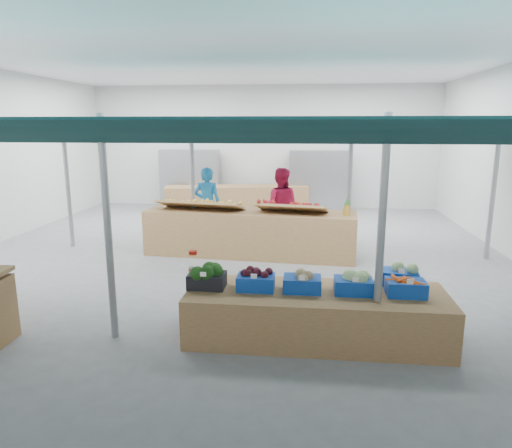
% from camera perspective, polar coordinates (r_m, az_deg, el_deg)
% --- Properties ---
extents(floor, '(13.00, 13.00, 0.00)m').
position_cam_1_polar(floor, '(10.10, -2.84, -4.14)').
color(floor, slate).
rests_on(floor, ground).
extents(hall, '(13.00, 13.00, 13.00)m').
position_cam_1_polar(hall, '(11.11, -1.78, 11.20)').
color(hall, silver).
rests_on(hall, ground).
extents(pole_grid, '(10.00, 4.60, 3.00)m').
position_cam_1_polar(pole_grid, '(7.92, 0.35, 4.74)').
color(pole_grid, gray).
rests_on(pole_grid, floor).
extents(awnings, '(9.50, 7.08, 0.30)m').
position_cam_1_polar(awnings, '(7.86, 0.36, 11.76)').
color(awnings, '#0B2A2F').
rests_on(awnings, pole_grid).
extents(back_shelving_left, '(2.00, 0.50, 2.00)m').
position_cam_1_polar(back_shelving_left, '(16.19, -8.24, 5.58)').
color(back_shelving_left, '#B23F33').
rests_on(back_shelving_left, floor).
extents(back_shelving_right, '(2.00, 0.50, 2.00)m').
position_cam_1_polar(back_shelving_right, '(15.68, 7.96, 5.37)').
color(back_shelving_right, '#B23F33').
rests_on(back_shelving_right, floor).
extents(veg_counter, '(3.46, 1.15, 0.67)m').
position_cam_1_polar(veg_counter, '(6.33, 7.48, -11.22)').
color(veg_counter, brown).
rests_on(veg_counter, floor).
extents(fruit_counter, '(4.70, 1.44, 0.99)m').
position_cam_1_polar(fruit_counter, '(10.17, -0.75, -1.12)').
color(fruit_counter, brown).
rests_on(fruit_counter, floor).
extents(far_counter, '(4.84, 1.90, 0.85)m').
position_cam_1_polar(far_counter, '(15.42, -2.42, 3.21)').
color(far_counter, brown).
rests_on(far_counter, floor).
extents(vendor_left, '(0.71, 0.49, 1.85)m').
position_cam_1_polar(vendor_left, '(11.35, -6.08, 2.44)').
color(vendor_left, '#1A6DAA').
rests_on(vendor_left, floor).
extents(vendor_right, '(0.95, 0.77, 1.85)m').
position_cam_1_polar(vendor_right, '(11.10, 3.04, 2.27)').
color(vendor_right, '#B2153D').
rests_on(vendor_right, floor).
extents(crate_broccoli, '(0.50, 0.40, 0.35)m').
position_cam_1_polar(crate_broccoli, '(6.30, -6.16, -6.51)').
color(crate_broccoli, black).
rests_on(crate_broccoli, veg_counter).
extents(crate_beets, '(0.50, 0.40, 0.29)m').
position_cam_1_polar(crate_beets, '(6.20, -0.03, -6.99)').
color(crate_beets, '#0E3B9A').
rests_on(crate_beets, veg_counter).
extents(crate_celeriac, '(0.50, 0.40, 0.31)m').
position_cam_1_polar(crate_celeriac, '(6.16, 5.80, -7.07)').
color(crate_celeriac, '#0E3B9A').
rests_on(crate_celeriac, veg_counter).
extents(crate_cabbage, '(0.50, 0.40, 0.35)m').
position_cam_1_polar(crate_cabbage, '(6.19, 12.10, -7.06)').
color(crate_cabbage, '#0E3B9A').
rests_on(crate_cabbage, veg_counter).
extents(crate_carrots, '(0.50, 0.40, 0.29)m').
position_cam_1_polar(crate_carrots, '(6.31, 18.22, -7.50)').
color(crate_carrots, '#0E3B9A').
rests_on(crate_carrots, veg_counter).
extents(sparrow, '(0.12, 0.09, 0.11)m').
position_cam_1_polar(sparrow, '(6.19, -7.82, -6.01)').
color(sparrow, brown).
rests_on(sparrow, crate_broccoli).
extents(pole_ribbon, '(0.12, 0.12, 0.28)m').
position_cam_1_polar(pole_ribbon, '(6.46, -7.89, -3.75)').
color(pole_ribbon, '#AD1A0B').
rests_on(pole_ribbon, pole_grid).
extents(apple_heap_yellow, '(1.98, 0.97, 0.27)m').
position_cam_1_polar(apple_heap_yellow, '(10.21, -6.96, 2.63)').
color(apple_heap_yellow, '#997247').
rests_on(apple_heap_yellow, fruit_counter).
extents(apple_heap_red, '(1.59, 0.91, 0.27)m').
position_cam_1_polar(apple_heap_red, '(9.79, 4.50, 2.28)').
color(apple_heap_red, '#997247').
rests_on(apple_heap_red, fruit_counter).
extents(pineapple, '(0.14, 0.14, 0.39)m').
position_cam_1_polar(pineapple, '(9.73, 11.30, 2.11)').
color(pineapple, '#8C6019').
rests_on(pineapple, fruit_counter).
extents(crate_extra, '(0.54, 0.43, 0.32)m').
position_cam_1_polar(crate_extra, '(6.70, 17.51, -5.97)').
color(crate_extra, '#0E3B9A').
rests_on(crate_extra, veg_counter).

